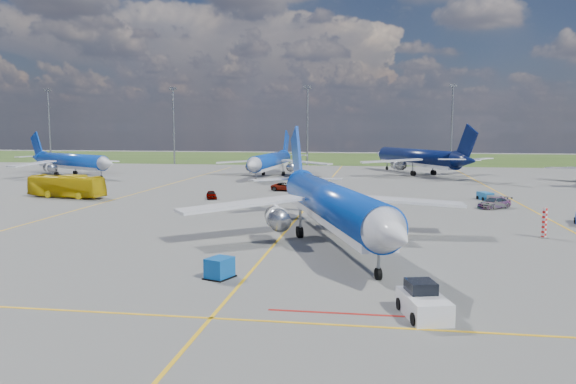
# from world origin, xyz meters

# --- Properties ---
(ground) EXTENTS (400.00, 400.00, 0.00)m
(ground) POSITION_xyz_m (0.00, 0.00, 0.00)
(ground) COLOR #585855
(ground) RESTS_ON ground
(grass_strip) EXTENTS (400.00, 80.00, 0.01)m
(grass_strip) POSITION_xyz_m (0.00, 150.00, 0.00)
(grass_strip) COLOR #2D4719
(grass_strip) RESTS_ON ground
(taxiway_lines) EXTENTS (60.25, 160.00, 0.02)m
(taxiway_lines) POSITION_xyz_m (0.17, 27.70, 0.01)
(taxiway_lines) COLOR gold
(taxiway_lines) RESTS_ON ground
(floodlight_masts) EXTENTS (202.20, 0.50, 22.70)m
(floodlight_masts) POSITION_xyz_m (10.00, 110.00, 12.56)
(floodlight_masts) COLOR slate
(floodlight_masts) RESTS_ON ground
(warning_post) EXTENTS (0.50, 0.50, 3.00)m
(warning_post) POSITION_xyz_m (26.00, 8.00, 1.50)
(warning_post) COLOR red
(warning_post) RESTS_ON ground
(bg_jet_nw) EXTENTS (45.97, 43.05, 9.63)m
(bg_jet_nw) POSITION_xyz_m (-58.59, 67.14, 0.00)
(bg_jet_nw) COLOR #0B39A6
(bg_jet_nw) RESTS_ON ground
(bg_jet_nnw) EXTENTS (30.99, 39.46, 9.91)m
(bg_jet_nnw) POSITION_xyz_m (-13.80, 72.86, 0.00)
(bg_jet_nnw) COLOR #0B39A6
(bg_jet_nnw) RESTS_ON ground
(bg_jet_n) EXTENTS (48.98, 53.39, 11.29)m
(bg_jet_n) POSITION_xyz_m (18.93, 83.36, 0.00)
(bg_jet_n) COLOR #07113C
(bg_jet_n) RESTS_ON ground
(main_airliner) EXTENTS (42.99, 49.12, 10.79)m
(main_airliner) POSITION_xyz_m (5.19, 2.79, 0.00)
(main_airliner) COLOR #0B39A6
(main_airliner) RESTS_ON ground
(pushback_tug) EXTENTS (3.12, 5.90, 1.96)m
(pushback_tug) POSITION_xyz_m (12.15, -17.66, 0.79)
(pushback_tug) COLOR silver
(pushback_tug) RESTS_ON ground
(uld_container) EXTENTS (2.09, 2.30, 1.51)m
(uld_container) POSITION_xyz_m (-1.88, -11.47, 0.75)
(uld_container) COLOR #0B4FA3
(uld_container) RESTS_ON ground
(apron_bus) EXTENTS (13.23, 5.33, 3.59)m
(apron_bus) POSITION_xyz_m (-38.47, 30.65, 1.80)
(apron_bus) COLOR #DDBB0D
(apron_bus) RESTS_ON ground
(service_car_a) EXTENTS (2.61, 3.93, 1.24)m
(service_car_a) POSITION_xyz_m (-15.63, 32.77, 0.62)
(service_car_a) COLOR #999999
(service_car_a) RESTS_ON ground
(service_car_b) EXTENTS (5.22, 2.57, 1.43)m
(service_car_b) POSITION_xyz_m (-5.96, 45.08, 0.71)
(service_car_b) COLOR #999999
(service_car_b) RESTS_ON ground
(service_car_c) EXTENTS (5.39, 4.84, 1.50)m
(service_car_c) POSITION_xyz_m (25.35, 28.61, 0.75)
(service_car_c) COLOR #999999
(service_car_c) RESTS_ON ground
(baggage_tug_c) EXTENTS (2.23, 4.60, 1.00)m
(baggage_tug_c) POSITION_xyz_m (-2.08, 36.70, 0.47)
(baggage_tug_c) COLOR #193A96
(baggage_tug_c) RESTS_ON ground
(baggage_tug_e) EXTENTS (2.85, 5.38, 1.17)m
(baggage_tug_e) POSITION_xyz_m (26.16, 36.85, 0.55)
(baggage_tug_e) COLOR #195D98
(baggage_tug_e) RESTS_ON ground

